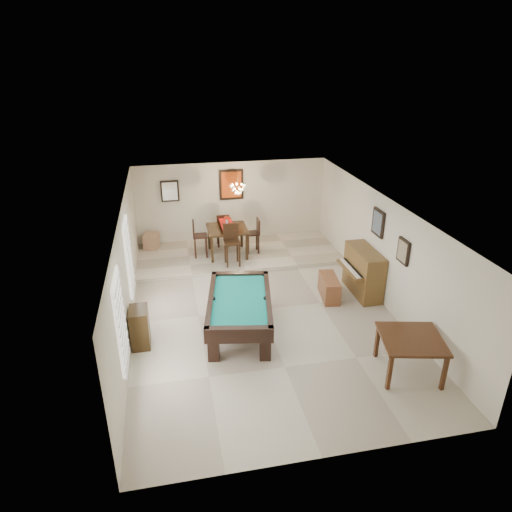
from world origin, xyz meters
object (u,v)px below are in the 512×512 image
object	(u,v)px
dining_table	(227,239)
dining_chair_west	(200,239)
square_table	(409,355)
upright_piano	(358,272)
dining_chair_south	(232,245)
corner_bench	(151,241)
flower_vase	(227,220)
dining_chair_north	(223,229)
chandelier	(238,186)
pool_table	(240,315)
dining_chair_east	(252,236)
apothecary_chest	(140,327)
piano_bench	(329,287)

from	to	relation	value
dining_table	dining_chair_west	bearing A→B (deg)	176.96
square_table	upright_piano	bearing A→B (deg)	84.56
dining_chair_south	corner_bench	xyz separation A→B (m)	(-2.27, 1.72, -0.36)
flower_vase	corner_bench	xyz separation A→B (m)	(-2.24, 0.97, -0.86)
dining_chair_north	dining_chair_west	world-z (taller)	dining_chair_west
dining_table	dining_chair_west	world-z (taller)	dining_chair_west
chandelier	pool_table	bearing A→B (deg)	-99.21
dining_chair_north	dining_chair_west	distance (m)	1.02
dining_chair_south	dining_chair_east	world-z (taller)	dining_chair_south
dining_chair_south	chandelier	distance (m)	1.72
apothecary_chest	flower_vase	bearing A→B (deg)	59.14
dining_chair_west	flower_vase	bearing A→B (deg)	-90.42
dining_chair_west	corner_bench	size ratio (longest dim) A/B	2.18
dining_chair_north	corner_bench	distance (m)	2.23
dining_chair_east	corner_bench	distance (m)	3.16
flower_vase	dining_chair_south	size ratio (longest dim) A/B	0.22
apothecary_chest	dining_table	xyz separation A→B (m)	(2.43, 4.07, 0.17)
corner_bench	chandelier	size ratio (longest dim) A/B	0.84
apothecary_chest	dining_chair_north	bearing A→B (deg)	63.48
corner_bench	pool_table	bearing A→B (deg)	-68.79
dining_table	dining_chair_east	bearing A→B (deg)	1.43
square_table	dining_chair_west	xyz separation A→B (m)	(-3.42, 6.07, 0.28)
upright_piano	piano_bench	distance (m)	0.84
dining_table	flower_vase	size ratio (longest dim) A/B	4.39
dining_table	chandelier	distance (m)	1.64
pool_table	dining_chair_east	size ratio (longest dim) A/B	2.36
piano_bench	chandelier	size ratio (longest dim) A/B	1.63
pool_table	apothecary_chest	size ratio (longest dim) A/B	2.88
dining_chair_west	apothecary_chest	bearing A→B (deg)	160.90
dining_table	dining_chair_east	size ratio (longest dim) A/B	1.10
flower_vase	piano_bench	bearing A→B (deg)	-53.45
square_table	piano_bench	world-z (taller)	square_table
apothecary_chest	dining_chair_east	world-z (taller)	dining_chair_east
upright_piano	dining_chair_west	size ratio (longest dim) A/B	1.30
dining_chair_south	square_table	bearing A→B (deg)	-64.58
dining_table	dining_chair_south	bearing A→B (deg)	-87.63
dining_chair_south	corner_bench	world-z (taller)	dining_chair_south
dining_chair_west	corner_bench	distance (m)	1.74
pool_table	dining_chair_west	size ratio (longest dim) A/B	2.25
square_table	dining_chair_east	bearing A→B (deg)	107.11
pool_table	piano_bench	xyz separation A→B (m)	(2.46, 1.10, -0.14)
piano_bench	flower_vase	world-z (taller)	flower_vase
square_table	dining_chair_north	world-z (taller)	dining_chair_north
piano_bench	chandelier	distance (m)	3.95
upright_piano	dining_table	size ratio (longest dim) A/B	1.23
dining_table	dining_chair_north	xyz separation A→B (m)	(-0.04, 0.73, 0.05)
dining_chair_east	dining_chair_north	bearing A→B (deg)	-130.01
dining_chair_east	chandelier	distance (m)	1.61
dining_chair_north	square_table	bearing A→B (deg)	113.81
pool_table	dining_chair_north	size ratio (longest dim) A/B	2.36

